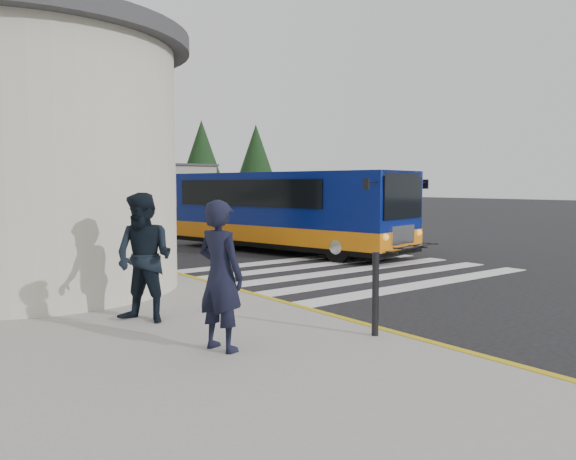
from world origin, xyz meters
TOP-DOWN VIEW (x-y plane):
  - ground at (0.00, 0.00)m, footprint 140.00×140.00m
  - curb_strip at (-4.05, 4.00)m, footprint 0.12×34.00m
  - crosswalk at (-0.50, -0.80)m, footprint 8.00×5.35m
  - depot_building at (6.00, 42.00)m, footprint 26.40×8.40m
  - tree_line at (6.29, 50.00)m, footprint 58.40×4.40m
  - transit_bus at (1.18, 3.30)m, footprint 4.41×9.20m
  - pedestrian_a at (-6.32, -5.10)m, footprint 0.59×0.75m
  - pedestrian_b at (-6.47, -3.22)m, footprint 1.08×1.15m
  - bollard at (-4.38, -5.78)m, footprint 0.09×0.09m
  - far_bus_a at (6.71, 34.09)m, footprint 9.12×5.00m
  - far_bus_b at (22.13, 26.22)m, footprint 9.75×3.35m

SIDE VIEW (x-z plane):
  - ground at x=0.00m, z-range 0.00..0.00m
  - crosswalk at x=-0.50m, z-range 0.00..0.01m
  - curb_strip at x=-4.05m, z-range 0.00..0.16m
  - bollard at x=-4.38m, z-range 0.15..1.26m
  - pedestrian_a at x=-6.32m, z-range 0.15..1.96m
  - pedestrian_b at x=-6.47m, z-range 0.15..2.02m
  - transit_bus at x=1.18m, z-range -0.05..2.47m
  - far_bus_a at x=6.71m, z-range 0.34..2.61m
  - far_bus_b at x=22.13m, z-range 0.37..2.84m
  - depot_building at x=6.00m, z-range 0.01..4.21m
  - tree_line at x=6.29m, z-range 1.77..11.77m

